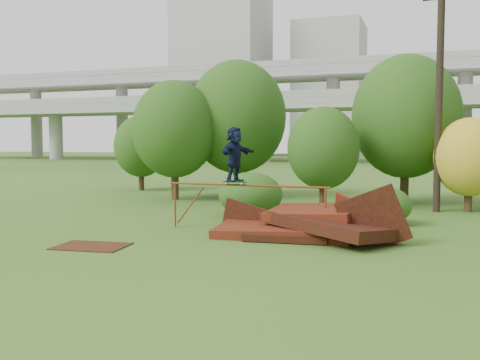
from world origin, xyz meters
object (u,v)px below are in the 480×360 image
(scrap_pile, at_px, (306,225))
(flat_plate, at_px, (91,246))
(skater, at_px, (235,154))
(utility_pole, at_px, (439,95))

(scrap_pile, bearing_deg, flat_plate, -146.83)
(skater, xyz_separation_m, flat_plate, (-2.70, -3.67, -2.39))
(scrap_pile, distance_m, skater, 3.14)
(flat_plate, height_order, utility_pole, utility_pole)
(utility_pole, bearing_deg, scrap_pile, -115.87)
(flat_plate, bearing_deg, scrap_pile, 33.17)
(scrap_pile, relative_size, skater, 3.45)
(flat_plate, bearing_deg, skater, 53.63)
(skater, height_order, flat_plate, skater)
(scrap_pile, xyz_separation_m, utility_pole, (3.63, 7.49, 4.27))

